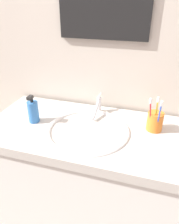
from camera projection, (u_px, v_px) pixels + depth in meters
tiled_wall_back at (104, 50)px, 1.19m from camera, size 2.26×0.04×2.40m
vanity_counter at (88, 189)px, 1.31m from camera, size 1.06×0.52×0.87m
sink_basin at (88, 138)px, 1.10m from camera, size 0.42×0.42×0.13m
faucet at (98, 106)px, 1.22m from camera, size 0.02×0.17×0.10m
toothbrush_cup at (155, 121)px, 1.07m from camera, size 0.08×0.08×0.09m
toothbrush_blue at (159, 115)px, 1.00m from camera, size 0.01×0.03×0.18m
toothbrush_yellow at (156, 112)px, 1.02m from camera, size 0.02×0.03×0.18m
toothbrush_red at (150, 113)px, 1.02m from camera, size 0.03×0.04×0.18m
soap_dispenser at (33, 111)px, 1.13m from camera, size 0.06×0.06×0.15m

